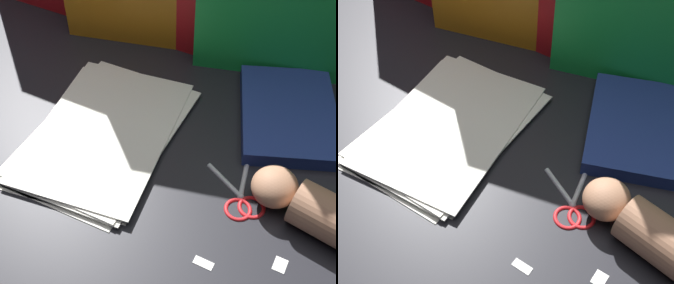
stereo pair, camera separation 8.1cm
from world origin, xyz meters
TOP-DOWN VIEW (x-y plane):
  - ground_plane at (0.00, 0.00)m, footprint 6.00×6.00m
  - paper_stack at (-0.11, 0.02)m, footprint 0.28×0.38m
  - book_closed at (0.21, 0.20)m, footprint 0.25×0.30m
  - scissors at (0.18, -0.02)m, footprint 0.13×0.14m
  - paper_scrap_near at (0.16, -0.16)m, footprint 0.03×0.02m
  - paper_scrap_mid at (0.27, -0.11)m, footprint 0.02×0.03m

SIDE VIEW (x-z plane):
  - ground_plane at x=0.00m, z-range 0.00..0.00m
  - paper_scrap_near at x=0.16m, z-range 0.00..0.00m
  - paper_scrap_mid at x=0.27m, z-range 0.00..0.00m
  - scissors at x=0.18m, z-range 0.00..0.01m
  - paper_stack at x=-0.11m, z-range 0.00..0.02m
  - book_closed at x=0.21m, z-range 0.00..0.03m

